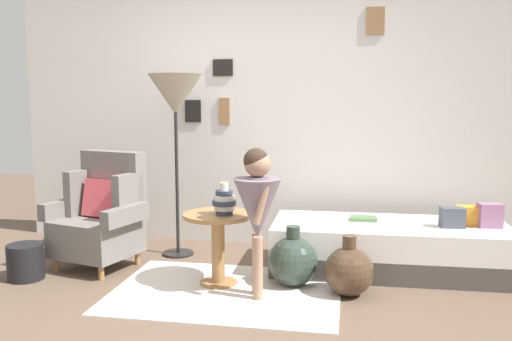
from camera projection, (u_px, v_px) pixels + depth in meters
The scene contains 16 objects.
ground_plane at pixel (207, 319), 3.47m from camera, with size 12.00×12.00×0.00m, color brown.
gallery_wall at pixel (259, 111), 5.20m from camera, with size 4.80×0.12×2.60m.
rug at pixel (227, 291), 3.96m from camera, with size 1.66×1.22×0.01m, color silver.
armchair at pixel (102, 215), 4.53m from camera, with size 0.86×0.73×0.97m.
daybed at pixel (389, 247), 4.43m from camera, with size 1.91×0.83×0.40m.
pillow_head at pixel (490, 215), 4.26m from camera, with size 0.18×0.12×0.19m, color gray.
pillow_mid at pixel (467, 216), 4.34m from camera, with size 0.17×0.12×0.16m, color orange.
pillow_back at pixel (452, 217), 4.26m from camera, with size 0.18×0.12×0.16m, color #474C56.
side_table at pixel (218, 234), 4.07m from camera, with size 0.53×0.53×0.56m.
vase_striped at pixel (224, 202), 3.99m from camera, with size 0.18×0.18×0.24m.
floor_lamp at pixel (175, 99), 4.74m from camera, with size 0.47×0.47×1.63m.
person_child at pixel (257, 204), 3.76m from camera, with size 0.34×0.34×1.08m.
book_on_daybed at pixel (363, 219), 4.52m from camera, with size 0.22×0.16×0.03m, color #517748.
demijohn_near at pixel (293, 261), 4.07m from camera, with size 0.38×0.38×0.46m.
demijohn_far at pixel (349, 271), 3.87m from camera, with size 0.36×0.36×0.44m.
magazine_basket at pixel (26, 262), 4.23m from camera, with size 0.28×0.28×0.28m, color black.
Camera 1 is at (0.89, -3.20, 1.40)m, focal length 37.71 mm.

